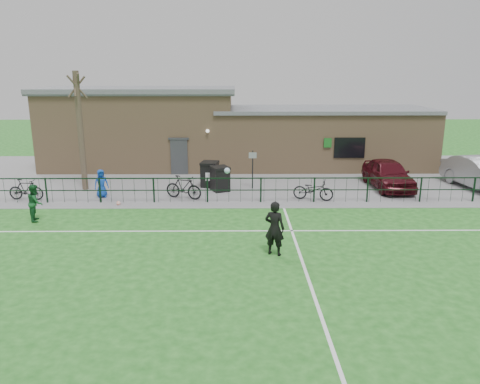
{
  "coord_description": "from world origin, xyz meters",
  "views": [
    {
      "loc": [
        -0.15,
        -13.12,
        6.1
      ],
      "look_at": [
        0.0,
        5.0,
        1.3
      ],
      "focal_mm": 35.0,
      "sensor_mm": 36.0,
      "label": 1
    }
  ],
  "objects_px": {
    "sign_post": "(253,170)",
    "spectator_child": "(101,183)",
    "car_maroon": "(388,174)",
    "bicycle_b": "(26,190)",
    "wheelie_bin_left": "(210,175)",
    "ball_ground": "(118,203)",
    "wheelie_bin_right": "(220,179)",
    "bicycle_e": "(313,190)",
    "bare_tree": "(81,132)",
    "outfield_player": "(35,203)",
    "bicycle_d": "(184,187)"
  },
  "relations": [
    {
      "from": "wheelie_bin_right",
      "to": "bicycle_e",
      "type": "distance_m",
      "value": 4.83
    },
    {
      "from": "wheelie_bin_right",
      "to": "bicycle_b",
      "type": "height_order",
      "value": "wheelie_bin_right"
    },
    {
      "from": "bare_tree",
      "to": "bicycle_b",
      "type": "relative_size",
      "value": 3.55
    },
    {
      "from": "car_maroon",
      "to": "ball_ground",
      "type": "height_order",
      "value": "car_maroon"
    },
    {
      "from": "wheelie_bin_right",
      "to": "bicycle_b",
      "type": "bearing_deg",
      "value": 167.2
    },
    {
      "from": "sign_post",
      "to": "spectator_child",
      "type": "distance_m",
      "value": 7.58
    },
    {
      "from": "bare_tree",
      "to": "bicycle_d",
      "type": "bearing_deg",
      "value": -19.5
    },
    {
      "from": "wheelie_bin_left",
      "to": "outfield_player",
      "type": "xyz_separation_m",
      "value": [
        -6.86,
        -5.68,
        0.13
      ]
    },
    {
      "from": "bare_tree",
      "to": "wheelie_bin_left",
      "type": "xyz_separation_m",
      "value": [
        6.45,
        0.57,
        -2.36
      ]
    },
    {
      "from": "bare_tree",
      "to": "ball_ground",
      "type": "xyz_separation_m",
      "value": [
        2.42,
        -2.93,
        -2.9
      ]
    },
    {
      "from": "bicycle_e",
      "to": "spectator_child",
      "type": "bearing_deg",
      "value": 103.9
    },
    {
      "from": "bicycle_e",
      "to": "sign_post",
      "type": "bearing_deg",
      "value": 68.57
    },
    {
      "from": "bicycle_b",
      "to": "bicycle_d",
      "type": "distance_m",
      "value": 7.47
    },
    {
      "from": "car_maroon",
      "to": "outfield_player",
      "type": "height_order",
      "value": "outfield_player"
    },
    {
      "from": "ball_ground",
      "to": "bicycle_b",
      "type": "bearing_deg",
      "value": 169.01
    },
    {
      "from": "bare_tree",
      "to": "outfield_player",
      "type": "bearing_deg",
      "value": -94.63
    },
    {
      "from": "bicycle_e",
      "to": "bare_tree",
      "type": "bearing_deg",
      "value": 96.55
    },
    {
      "from": "sign_post",
      "to": "spectator_child",
      "type": "xyz_separation_m",
      "value": [
        -7.39,
        -1.66,
        -0.31
      ]
    },
    {
      "from": "car_maroon",
      "to": "ball_ground",
      "type": "relative_size",
      "value": 22.35
    },
    {
      "from": "car_maroon",
      "to": "bicycle_b",
      "type": "height_order",
      "value": "car_maroon"
    },
    {
      "from": "sign_post",
      "to": "outfield_player",
      "type": "bearing_deg",
      "value": -150.36
    },
    {
      "from": "car_maroon",
      "to": "ball_ground",
      "type": "bearing_deg",
      "value": -169.25
    },
    {
      "from": "wheelie_bin_right",
      "to": "outfield_player",
      "type": "relative_size",
      "value": 0.77
    },
    {
      "from": "bicycle_e",
      "to": "ball_ground",
      "type": "xyz_separation_m",
      "value": [
        -9.09,
        -0.76,
        -0.42
      ]
    },
    {
      "from": "wheelie_bin_right",
      "to": "ball_ground",
      "type": "distance_m",
      "value": 5.28
    },
    {
      "from": "car_maroon",
      "to": "bicycle_d",
      "type": "xyz_separation_m",
      "value": [
        -10.47,
        -2.01,
        -0.19
      ]
    },
    {
      "from": "bare_tree",
      "to": "ball_ground",
      "type": "bearing_deg",
      "value": -50.4
    },
    {
      "from": "wheelie_bin_right",
      "to": "spectator_child",
      "type": "relative_size",
      "value": 0.86
    },
    {
      "from": "wheelie_bin_right",
      "to": "bicycle_d",
      "type": "bearing_deg",
      "value": -161.75
    },
    {
      "from": "wheelie_bin_right",
      "to": "sign_post",
      "type": "relative_size",
      "value": 0.59
    },
    {
      "from": "car_maroon",
      "to": "bicycle_b",
      "type": "xyz_separation_m",
      "value": [
        -17.94,
        -2.17,
        -0.24
      ]
    },
    {
      "from": "bicycle_d",
      "to": "wheelie_bin_left",
      "type": "bearing_deg",
      "value": -2.67
    },
    {
      "from": "wheelie_bin_left",
      "to": "sign_post",
      "type": "distance_m",
      "value": 2.33
    },
    {
      "from": "wheelie_bin_left",
      "to": "ball_ground",
      "type": "distance_m",
      "value": 5.36
    },
    {
      "from": "ball_ground",
      "to": "outfield_player",
      "type": "bearing_deg",
      "value": -142.55
    },
    {
      "from": "wheelie_bin_right",
      "to": "car_maroon",
      "type": "relative_size",
      "value": 0.27
    },
    {
      "from": "bicycle_b",
      "to": "bare_tree",
      "type": "bearing_deg",
      "value": -41.61
    },
    {
      "from": "bare_tree",
      "to": "outfield_player",
      "type": "distance_m",
      "value": 5.59
    },
    {
      "from": "ball_ground",
      "to": "bicycle_d",
      "type": "bearing_deg",
      "value": 19.88
    },
    {
      "from": "bare_tree",
      "to": "spectator_child",
      "type": "height_order",
      "value": "bare_tree"
    },
    {
      "from": "bicycle_b",
      "to": "bicycle_e",
      "type": "bearing_deg",
      "value": -85.61
    },
    {
      "from": "car_maroon",
      "to": "bicycle_e",
      "type": "distance_m",
      "value": 4.86
    },
    {
      "from": "outfield_player",
      "to": "wheelie_bin_right",
      "type": "bearing_deg",
      "value": -72.66
    },
    {
      "from": "sign_post",
      "to": "wheelie_bin_left",
      "type": "bearing_deg",
      "value": 167.69
    },
    {
      "from": "wheelie_bin_right",
      "to": "ball_ground",
      "type": "relative_size",
      "value": 5.99
    },
    {
      "from": "bicycle_e",
      "to": "ball_ground",
      "type": "bearing_deg",
      "value": 112.02
    },
    {
      "from": "bare_tree",
      "to": "sign_post",
      "type": "distance_m",
      "value": 8.92
    },
    {
      "from": "spectator_child",
      "to": "bare_tree",
      "type": "bearing_deg",
      "value": 104.77
    },
    {
      "from": "wheelie_bin_left",
      "to": "bare_tree",
      "type": "bearing_deg",
      "value": -164.83
    },
    {
      "from": "sign_post",
      "to": "bicycle_d",
      "type": "height_order",
      "value": "sign_post"
    }
  ]
}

